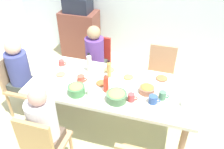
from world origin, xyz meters
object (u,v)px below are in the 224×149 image
object	(u,v)px
plate_1	(101,84)
cup_3	(186,103)
cup_2	(81,79)
bottle_0	(106,83)
chair_3	(97,62)
microwave	(78,4)
side_cabinet	(80,34)
bottle_1	(89,63)
person_4	(20,72)
cup_4	(62,63)
bowl_2	(117,96)
chair_1	(160,72)
chair_4	(18,82)
cup_6	(153,99)
person_0	(45,125)
bowl_1	(76,89)
chair_0	(43,143)
plate_3	(128,78)
cup_1	(163,95)
person_3	(95,55)
cup_7	(131,97)
cup_0	(48,91)
bowl_0	(147,89)
plate_0	(162,79)
plate_2	(61,75)
bottle_2	(109,69)
dining_table	(112,91)
plate_4	(109,70)

from	to	relation	value
plate_1	cup_3	bearing A→B (deg)	-5.47
cup_2	bottle_0	size ratio (longest dim) A/B	0.51
chair_3	microwave	world-z (taller)	microwave
bottle_0	side_cabinet	xyz separation A→B (m)	(-1.17, 1.94, -0.43)
cup_2	bottle_1	bearing A→B (deg)	85.42
person_4	plate_1	world-z (taller)	person_4
cup_4	cup_3	bearing A→B (deg)	-12.16
bowl_2	chair_1	bearing A→B (deg)	71.07
chair_4	cup_6	bearing A→B (deg)	-5.30
person_0	bowl_1	bearing A→B (deg)	71.12
person_0	cup_2	bearing A→B (deg)	80.54
chair_0	cup_6	size ratio (longest dim) A/B	7.17
person_4	plate_3	world-z (taller)	person_4
chair_0	cup_6	distance (m)	1.23
microwave	bowl_2	bearing A→B (deg)	-57.15
cup_1	cup_6	distance (m)	0.13
cup_3	bottle_0	world-z (taller)	bottle_0
person_3	bowl_1	world-z (taller)	person_3
chair_3	cup_3	distance (m)	1.66
cup_7	microwave	xyz separation A→B (m)	(-1.48, 2.02, 0.23)
cup_0	cup_4	world-z (taller)	cup_0
person_3	person_0	bearing A→B (deg)	-90.00
bowl_0	cup_7	xyz separation A→B (m)	(-0.13, -0.19, 0.00)
chair_4	bowl_2	size ratio (longest dim) A/B	4.05
plate_0	cup_0	size ratio (longest dim) A/B	2.18
chair_1	cup_2	distance (m)	1.25
chair_3	cup_7	size ratio (longest dim) A/B	8.27
bowl_2	cup_1	distance (m)	0.50
chair_3	chair_4	xyz separation A→B (m)	(-0.87, -0.82, 0.00)
person_3	plate_2	bearing A→B (deg)	-103.07
bottle_2	cup_4	bearing A→B (deg)	174.70
dining_table	plate_1	world-z (taller)	plate_1
person_4	cup_3	xyz separation A→B (m)	(2.11, -0.13, 0.11)
cup_6	chair_4	bearing A→B (deg)	174.70
bowl_0	cup_4	size ratio (longest dim) A/B	1.62
bowl_2	cup_3	size ratio (longest dim) A/B	1.88
chair_4	bowl_0	size ratio (longest dim) A/B	5.20
person_3	microwave	bearing A→B (deg)	123.28
chair_4	chair_3	bearing A→B (deg)	43.21
plate_3	cup_6	size ratio (longest dim) A/B	1.73
plate_1	bottle_1	size ratio (longest dim) A/B	0.86
bowl_0	bottle_2	world-z (taller)	bottle_2
chair_0	bowl_0	distance (m)	1.24
plate_2	bowl_0	size ratio (longest dim) A/B	1.19
side_cabinet	chair_3	bearing A→B (deg)	-54.33
chair_0	cup_4	size ratio (longest dim) A/B	8.40
bowl_1	plate_4	bearing A→B (deg)	67.61
chair_4	cup_7	world-z (taller)	chair_4
dining_table	chair_1	size ratio (longest dim) A/B	2.18
microwave	cup_1	bearing A→B (deg)	-46.46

